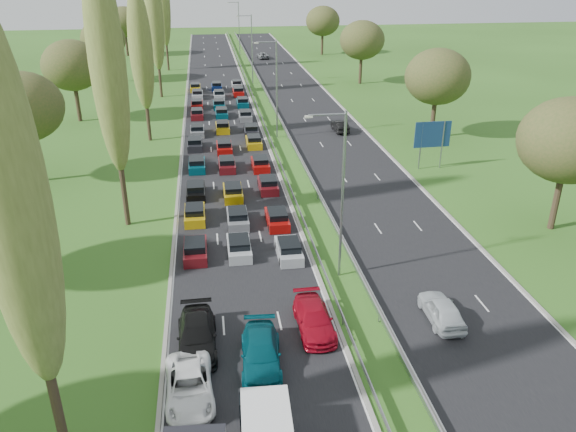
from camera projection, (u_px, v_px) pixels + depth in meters
ground at (275, 133)px, 73.73m from camera, size 260.00×260.00×0.00m
near_carriageway at (223, 130)px, 75.09m from camera, size 10.50×215.00×0.04m
far_carriageway at (322, 126)px, 76.87m from camera, size 10.50×215.00×0.04m
central_reservation at (273, 124)px, 75.75m from camera, size 2.36×215.00×0.32m
lamp_columns at (277, 90)px, 69.44m from camera, size 0.18×140.18×12.00m
poplar_row at (129, 52)px, 55.82m from camera, size 2.80×127.80×22.44m
woodland_left at (11, 116)px, 51.40m from camera, size 8.00×166.00×11.10m
woodland_right at (467, 91)px, 61.11m from camera, size 8.00×153.00×11.10m
traffic_queue_fill at (224, 137)px, 70.42m from camera, size 9.02×67.23×0.80m
near_car_2 at (189, 386)px, 28.81m from camera, size 2.67×5.36×1.46m
near_car_3 at (197, 335)px, 32.56m from camera, size 2.29×5.57×1.61m
near_car_7 at (261, 353)px, 31.12m from camera, size 2.57×5.55×1.57m
near_car_11 at (314, 319)px, 34.15m from camera, size 2.15×5.14×1.48m
far_car_0 at (442, 310)px, 34.99m from camera, size 1.95×4.62×1.56m
far_car_1 at (340, 126)px, 73.94m from camera, size 1.65×4.44×1.45m
far_car_2 at (263, 55)px, 129.19m from camera, size 2.61×5.14×1.39m
direction_sign at (432, 137)px, 59.69m from camera, size 4.00×0.19×5.20m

